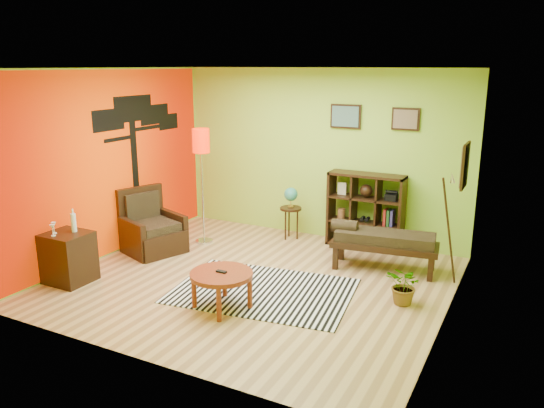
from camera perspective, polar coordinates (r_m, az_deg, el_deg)
The scene contains 11 objects.
ground at distance 7.27m, azimuth -1.99°, elevation -8.25°, with size 5.00×5.00×0.00m, color tan.
room_shell at distance 6.83m, azimuth -2.75°, elevation 5.98°, with size 5.04×4.54×2.82m.
zebra_rug at distance 6.96m, azimuth -0.97°, elevation -9.30°, with size 2.26×1.58×0.01m, color white.
coffee_table at distance 6.37m, azimuth -5.45°, elevation -7.87°, with size 0.75×0.75×0.48m.
armchair at distance 8.51m, azimuth -12.84°, elevation -3.01°, with size 1.03×1.02×0.99m.
side_cabinet at distance 7.64m, azimuth -21.06°, elevation -5.35°, with size 0.58×0.53×1.00m.
floor_lamp at distance 8.50m, azimuth -7.62°, elevation 5.65°, with size 0.28×0.28×1.87m.
globe_table at distance 8.79m, azimuth 2.04°, elevation 0.41°, with size 0.36×0.36×0.88m.
cube_shelf at distance 8.51m, azimuth 10.10°, elevation -0.74°, with size 1.20×0.35×1.20m.
bench at distance 7.67m, azimuth 11.72°, elevation -3.83°, with size 1.54×0.72×0.69m.
potted_plant at distance 6.72m, azimuth 14.13°, elevation -8.94°, with size 0.44×0.49×0.38m, color #26661E.
Camera 1 is at (3.29, -5.83, 2.84)m, focal length 35.00 mm.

